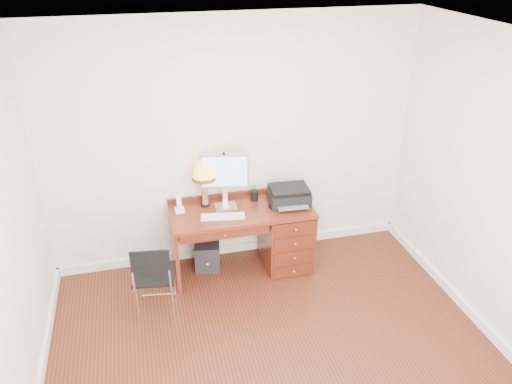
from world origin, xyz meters
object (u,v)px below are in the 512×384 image
object	(u,v)px
chair	(154,273)
phone	(179,207)
equipment_box	(207,255)
leg_lamp	(204,173)
desk	(270,232)
printer	(289,195)
monitor	(224,174)

from	to	relation	value
chair	phone	bearing A→B (deg)	71.34
phone	equipment_box	world-z (taller)	phone
leg_lamp	phone	bearing A→B (deg)	-164.68
desk	printer	size ratio (longest dim) A/B	3.38
leg_lamp	chair	size ratio (longest dim) A/B	0.63
chair	equipment_box	size ratio (longest dim) A/B	2.63
leg_lamp	equipment_box	size ratio (longest dim) A/B	1.66
equipment_box	monitor	bearing A→B (deg)	16.78
equipment_box	phone	bearing A→B (deg)	-171.07
chair	printer	bearing A→B (deg)	28.72
leg_lamp	printer	bearing A→B (deg)	-11.04
chair	desk	bearing A→B (deg)	31.46
phone	printer	bearing A→B (deg)	-9.52
printer	monitor	bearing A→B (deg)	173.75
leg_lamp	phone	xyz separation A→B (m)	(-0.28, -0.08, -0.32)
printer	chair	bearing A→B (deg)	-155.69
monitor	printer	xyz separation A→B (m)	(0.68, -0.12, -0.28)
desk	equipment_box	size ratio (longest dim) A/B	4.76
equipment_box	printer	bearing A→B (deg)	4.16
printer	chair	world-z (taller)	printer
desk	phone	size ratio (longest dim) A/B	7.50
printer	desk	bearing A→B (deg)	-174.80
desk	printer	bearing A→B (deg)	1.70
leg_lamp	equipment_box	bearing A→B (deg)	-102.78
equipment_box	desk	bearing A→B (deg)	2.00
monitor	printer	distance (m)	0.74
printer	phone	size ratio (longest dim) A/B	2.22
desk	leg_lamp	world-z (taller)	leg_lamp
desk	equipment_box	xyz separation A→B (m)	(-0.70, 0.10, -0.26)
desk	printer	distance (m)	0.48
printer	leg_lamp	xyz separation A→B (m)	(-0.88, 0.17, 0.29)
desk	monitor	size ratio (longest dim) A/B	2.54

